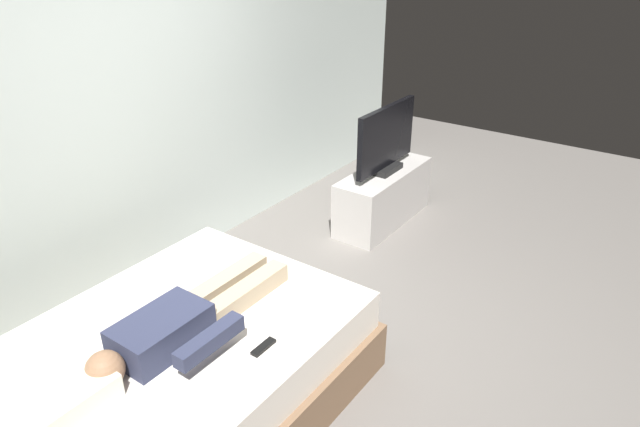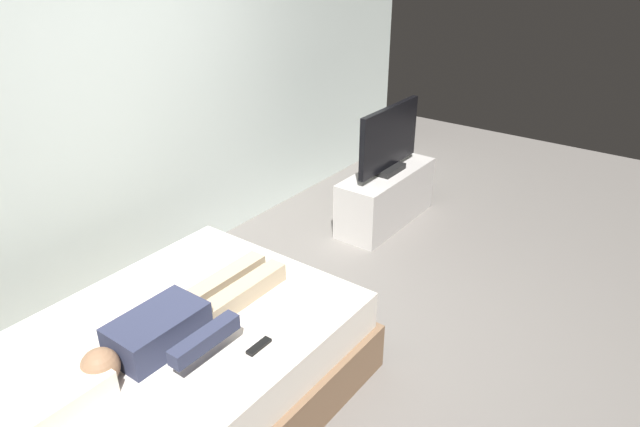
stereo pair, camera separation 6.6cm
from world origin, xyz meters
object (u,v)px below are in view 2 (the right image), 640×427
(person, at_px, (180,320))
(remote, at_px, (259,346))
(bed, at_px, (175,371))
(pillow, at_px, (47,397))
(tv, at_px, (389,141))
(tv_stand, at_px, (386,197))

(person, height_order, remote, person)
(person, bearing_deg, bed, 113.48)
(pillow, relative_size, tv, 0.55)
(bed, distance_m, tv_stand, 2.68)
(bed, xyz_separation_m, pillow, (-0.66, 0.00, 0.34))
(person, xyz_separation_m, tv_stand, (2.64, 0.31, -0.37))
(person, height_order, tv_stand, person)
(remote, height_order, tv, tv)
(person, bearing_deg, pillow, 174.53)
(pillow, distance_m, tv, 3.35)
(pillow, relative_size, tv_stand, 0.44)
(bed, xyz_separation_m, remote, (0.18, -0.47, 0.29))
(person, xyz_separation_m, remote, (0.15, -0.40, -0.07))
(person, height_order, tv, tv)
(pillow, relative_size, remote, 3.20)
(person, distance_m, remote, 0.44)
(bed, xyz_separation_m, person, (0.03, -0.07, 0.36))
(bed, bearing_deg, pillow, 180.00)
(pillow, bearing_deg, tv_stand, 4.15)
(bed, xyz_separation_m, tv_stand, (2.67, 0.24, -0.01))
(person, relative_size, tv_stand, 1.15)
(person, relative_size, tv, 1.43)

